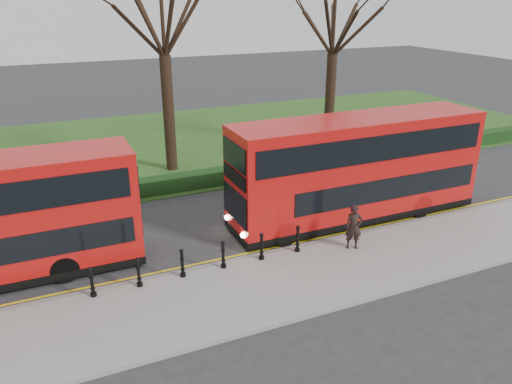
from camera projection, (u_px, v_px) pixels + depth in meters
name	position (u px, v px, depth m)	size (l,w,h in m)	color
ground	(190.00, 258.00, 18.47)	(120.00, 120.00, 0.00)	#28282B
pavement	(217.00, 299.00, 15.89)	(60.00, 4.00, 0.15)	gray
kerb	(198.00, 269.00, 17.59)	(60.00, 0.25, 0.16)	slate
grass_verge	(120.00, 149.00, 31.19)	(60.00, 18.00, 0.06)	#254517
hedge	(149.00, 187.00, 24.09)	(60.00, 0.90, 0.80)	black
yellow_line_outer	(196.00, 267.00, 17.87)	(60.00, 0.10, 0.01)	yellow
yellow_line_inner	(194.00, 264.00, 18.04)	(60.00, 0.10, 0.01)	yellow
tree_mid	(162.00, 14.00, 24.66)	(7.19, 7.19, 11.23)	black
tree_right	(334.00, 20.00, 28.59)	(6.75, 6.75, 10.54)	black
bollard_row	(203.00, 259.00, 17.11)	(7.51, 0.15, 1.00)	black
bus_rear	(357.00, 169.00, 21.02)	(11.12, 2.55, 4.42)	#B4110F
pedestrian	(354.00, 227.00, 18.60)	(0.63, 0.42, 1.74)	black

